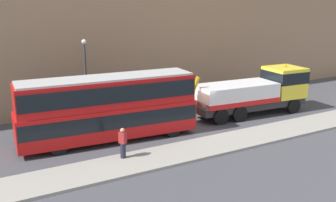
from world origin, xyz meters
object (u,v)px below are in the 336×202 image
at_px(recovery_tow_truck, 255,92).
at_px(street_lamp, 86,72).
at_px(pedestrian_onlooker, 123,143).
at_px(double_decker_bus, 108,106).

height_order(recovery_tow_truck, street_lamp, street_lamp).
height_order(recovery_tow_truck, pedestrian_onlooker, recovery_tow_truck).
relative_size(recovery_tow_truck, pedestrian_onlooker, 5.98).
height_order(recovery_tow_truck, double_decker_bus, double_decker_bus).
bearing_deg(recovery_tow_truck, street_lamp, 160.07).
distance_m(recovery_tow_truck, street_lamp, 12.74).
xyz_separation_m(recovery_tow_truck, pedestrian_onlooker, (-12.35, -3.31, -0.77)).
height_order(pedestrian_onlooker, street_lamp, street_lamp).
distance_m(pedestrian_onlooker, street_lamp, 8.89).
distance_m(recovery_tow_truck, pedestrian_onlooker, 12.81).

